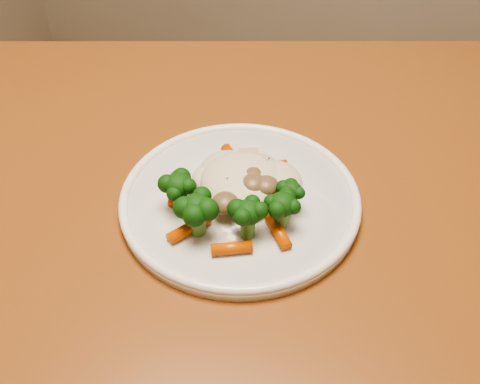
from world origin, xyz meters
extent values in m
cube|color=brown|center=(-0.32, 0.00, 0.73)|extent=(1.44, 1.16, 0.04)
cylinder|color=white|center=(-0.30, 0.08, 0.76)|extent=(0.25, 0.25, 0.01)
ellipsoid|color=beige|center=(-0.30, 0.09, 0.78)|extent=(0.11, 0.10, 0.04)
ellipsoid|color=black|center=(-0.35, 0.04, 0.78)|extent=(0.05, 0.05, 0.04)
ellipsoid|color=black|center=(-0.32, 0.02, 0.78)|extent=(0.05, 0.05, 0.04)
ellipsoid|color=black|center=(-0.28, 0.03, 0.78)|extent=(0.04, 0.04, 0.04)
ellipsoid|color=black|center=(-0.25, 0.05, 0.78)|extent=(0.04, 0.04, 0.04)
ellipsoid|color=black|center=(-0.25, 0.07, 0.78)|extent=(0.04, 0.04, 0.03)
cylinder|color=#E15505|center=(-0.32, 0.13, 0.77)|extent=(0.04, 0.04, 0.01)
cylinder|color=#E15505|center=(-0.28, 0.13, 0.77)|extent=(0.04, 0.03, 0.01)
cylinder|color=#E15505|center=(-0.26, 0.10, 0.77)|extent=(0.04, 0.04, 0.01)
cylinder|color=#E15505|center=(-0.37, 0.06, 0.77)|extent=(0.02, 0.05, 0.01)
cylinder|color=#E15505|center=(-0.33, 0.01, 0.77)|extent=(0.04, 0.05, 0.01)
cylinder|color=#E15505|center=(-0.29, 0.00, 0.77)|extent=(0.04, 0.03, 0.01)
cylinder|color=#E15505|center=(-0.25, 0.04, 0.77)|extent=(0.04, 0.04, 0.01)
ellipsoid|color=brown|center=(-0.29, 0.09, 0.78)|extent=(0.03, 0.03, 0.02)
ellipsoid|color=brown|center=(-0.27, 0.08, 0.78)|extent=(0.03, 0.03, 0.02)
ellipsoid|color=brown|center=(-0.31, 0.08, 0.78)|extent=(0.02, 0.02, 0.01)
ellipsoid|color=brown|center=(-0.31, 0.04, 0.78)|extent=(0.03, 0.03, 0.02)
ellipsoid|color=brown|center=(-0.29, 0.08, 0.78)|extent=(0.03, 0.03, 0.02)
cube|color=tan|center=(-0.30, 0.12, 0.78)|extent=(0.03, 0.02, 0.01)
cube|color=tan|center=(-0.29, 0.12, 0.78)|extent=(0.02, 0.02, 0.01)
camera|label=1|loc=(-0.17, -0.36, 1.20)|focal=45.00mm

